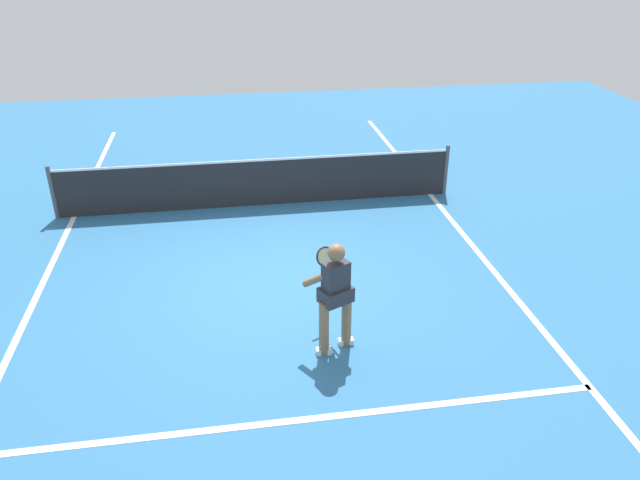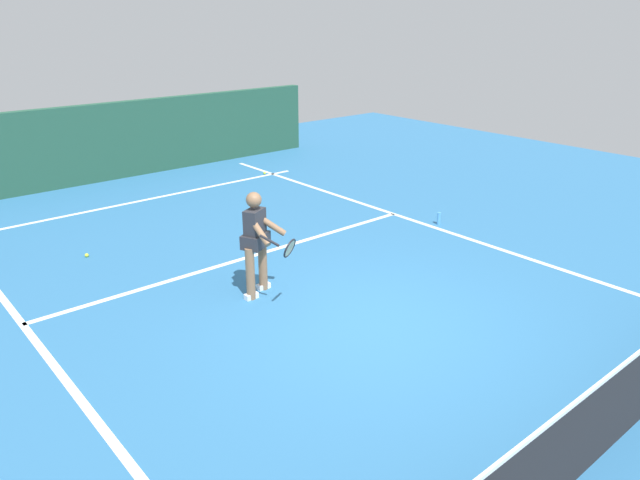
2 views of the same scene
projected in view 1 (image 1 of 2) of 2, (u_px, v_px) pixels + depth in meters
name	position (u px, v px, depth m)	size (l,w,h in m)	color
ground_plane	(273.00, 285.00, 9.55)	(25.20, 25.20, 0.00)	teal
service_line_marking	(298.00, 420.00, 6.91)	(7.14, 0.10, 0.01)	white
sideline_left_marking	(33.00, 304.00, 9.05)	(0.10, 17.39, 0.01)	white
sideline_right_marking	(490.00, 267.00, 10.05)	(0.10, 17.39, 0.01)	white
court_net	(258.00, 182.00, 12.10)	(7.82, 0.08, 1.05)	#4C4C51
tennis_player	(335.00, 293.00, 7.74)	(0.68, 1.12, 1.55)	#8C6647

